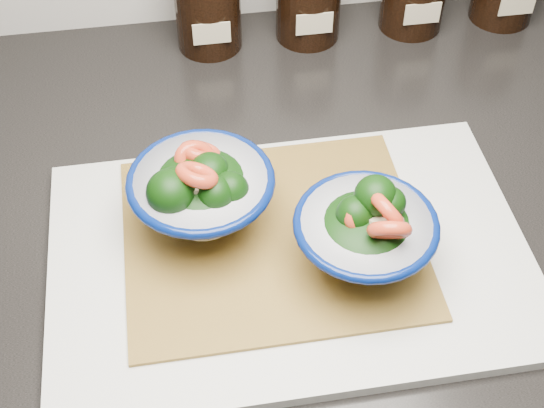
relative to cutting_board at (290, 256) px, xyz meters
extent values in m
cube|color=black|center=(0.10, 0.12, -0.48)|extent=(3.43, 0.58, 0.86)
cube|color=black|center=(0.10, 0.12, -0.03)|extent=(3.50, 0.60, 0.04)
cube|color=beige|center=(0.00, 0.00, 0.00)|extent=(0.45, 0.30, 0.01)
cube|color=olive|center=(-0.01, 0.02, 0.01)|extent=(0.28, 0.24, 0.00)
cylinder|color=white|center=(-0.08, 0.05, 0.01)|extent=(0.05, 0.05, 0.01)
ellipsoid|color=white|center=(-0.08, 0.05, 0.03)|extent=(0.08, 0.08, 0.03)
torus|color=#051651|center=(-0.08, 0.05, 0.07)|extent=(0.14, 0.14, 0.01)
torus|color=#051651|center=(-0.08, 0.05, 0.05)|extent=(0.11, 0.11, 0.00)
ellipsoid|color=black|center=(-0.08, 0.05, 0.06)|extent=(0.10, 0.10, 0.05)
ellipsoid|color=black|center=(-0.05, 0.03, 0.07)|extent=(0.03, 0.03, 0.04)
cylinder|color=#477233|center=(-0.05, 0.03, 0.06)|extent=(0.01, 0.01, 0.02)
ellipsoid|color=black|center=(-0.06, 0.02, 0.07)|extent=(0.03, 0.03, 0.04)
cylinder|color=#477233|center=(-0.06, 0.02, 0.06)|extent=(0.01, 0.01, 0.02)
ellipsoid|color=black|center=(-0.10, 0.03, 0.08)|extent=(0.04, 0.04, 0.04)
cylinder|color=#477233|center=(-0.10, 0.03, 0.06)|extent=(0.02, 0.01, 0.03)
ellipsoid|color=black|center=(-0.10, 0.03, 0.08)|extent=(0.04, 0.04, 0.03)
cylinder|color=#477233|center=(-0.10, 0.03, 0.07)|extent=(0.01, 0.01, 0.03)
ellipsoid|color=black|center=(-0.07, 0.05, 0.07)|extent=(0.04, 0.04, 0.03)
cylinder|color=#477233|center=(-0.07, 0.05, 0.06)|extent=(0.01, 0.01, 0.02)
torus|color=#D24827|center=(-0.08, 0.03, 0.09)|extent=(0.06, 0.06, 0.03)
torus|color=#D24827|center=(-0.07, 0.08, 0.07)|extent=(0.04, 0.05, 0.04)
torus|color=#D24827|center=(-0.08, 0.07, 0.07)|extent=(0.05, 0.04, 0.05)
cylinder|color=#CCBC8E|center=(-0.09, 0.03, 0.08)|extent=(0.02, 0.02, 0.01)
cylinder|color=#CCBC8E|center=(-0.08, 0.03, 0.08)|extent=(0.02, 0.02, 0.01)
cylinder|color=white|center=(0.06, -0.03, 0.01)|extent=(0.04, 0.04, 0.01)
ellipsoid|color=white|center=(0.06, -0.03, 0.03)|extent=(0.07, 0.07, 0.03)
torus|color=#051651|center=(0.06, -0.03, 0.06)|extent=(0.13, 0.13, 0.01)
torus|color=#051651|center=(0.06, -0.03, 0.05)|extent=(0.11, 0.11, 0.00)
ellipsoid|color=black|center=(0.06, -0.03, 0.05)|extent=(0.09, 0.09, 0.04)
ellipsoid|color=black|center=(0.08, -0.02, 0.08)|extent=(0.03, 0.03, 0.03)
cylinder|color=#477233|center=(0.08, -0.02, 0.07)|extent=(0.01, 0.01, 0.02)
ellipsoid|color=black|center=(0.05, -0.02, 0.07)|extent=(0.03, 0.03, 0.04)
cylinder|color=#477233|center=(0.05, -0.02, 0.06)|extent=(0.01, 0.01, 0.02)
ellipsoid|color=black|center=(0.07, -0.01, 0.09)|extent=(0.04, 0.04, 0.04)
cylinder|color=#477233|center=(0.07, -0.01, 0.07)|extent=(0.01, 0.01, 0.03)
torus|color=#D24827|center=(0.08, -0.03, 0.09)|extent=(0.04, 0.05, 0.05)
torus|color=#D24827|center=(0.07, -0.05, 0.09)|extent=(0.05, 0.04, 0.05)
torus|color=#D24827|center=(0.07, -0.01, 0.07)|extent=(0.05, 0.05, 0.04)
torus|color=#D24827|center=(0.05, -0.02, 0.07)|extent=(0.04, 0.05, 0.04)
cylinder|color=#CCBC8E|center=(0.07, -0.03, 0.08)|extent=(0.02, 0.02, 0.01)
cylinder|color=black|center=(-0.04, 0.36, 0.04)|extent=(0.08, 0.08, 0.09)
cube|color=#C6B793|center=(-0.04, 0.32, 0.04)|extent=(0.04, 0.00, 0.03)
cylinder|color=black|center=(0.09, 0.36, 0.04)|extent=(0.08, 0.08, 0.09)
cube|color=#C6B793|center=(0.09, 0.32, 0.04)|extent=(0.04, 0.00, 0.03)
cube|color=#C6B793|center=(0.22, 0.32, 0.04)|extent=(0.04, 0.00, 0.03)
cube|color=#C6B793|center=(0.34, 0.32, 0.04)|extent=(0.04, 0.00, 0.03)
camera|label=1|loc=(-0.09, -0.44, 0.56)|focal=50.00mm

